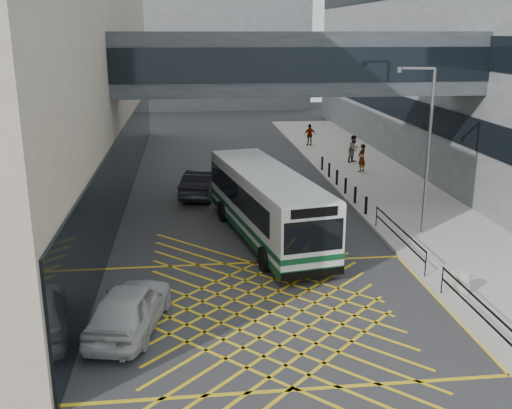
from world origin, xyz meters
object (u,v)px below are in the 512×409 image
object	(u,v)px
car_white	(129,307)
street_lamp	(425,141)
car_dark	(203,183)
litter_bin	(463,283)
bus	(266,203)
pedestrian_b	(354,149)
pedestrian_c	(310,135)
car_silver	(294,187)
pedestrian_a	(362,158)

from	to	relation	value
car_white	street_lamp	xyz separation A→B (m)	(12.33, 7.68, 3.58)
car_dark	litter_bin	size ratio (longest dim) A/B	5.93
bus	pedestrian_b	xyz separation A→B (m)	(8.12, 14.71, -0.56)
litter_bin	bus	bearing A→B (deg)	130.35
pedestrian_c	car_silver	bearing A→B (deg)	71.21
pedestrian_c	pedestrian_b	bearing A→B (deg)	100.97
pedestrian_a	car_silver	bearing A→B (deg)	6.99
car_silver	car_dark	bearing A→B (deg)	-14.74
car_dark	street_lamp	xyz separation A→B (m)	(9.57, -7.98, 3.58)
bus	street_lamp	bearing A→B (deg)	-14.01
litter_bin	pedestrian_a	world-z (taller)	pedestrian_a
pedestrian_b	car_silver	bearing A→B (deg)	-164.17
bus	car_silver	world-z (taller)	bus
car_dark	litter_bin	bearing A→B (deg)	135.77
bus	street_lamp	world-z (taller)	street_lamp
street_lamp	litter_bin	bearing A→B (deg)	-81.64
street_lamp	car_silver	bearing A→B (deg)	142.73
pedestrian_b	litter_bin	bearing A→B (deg)	-136.13
bus	car_silver	size ratio (longest dim) A/B	2.32
car_dark	car_silver	size ratio (longest dim) A/B	1.02
bus	pedestrian_a	world-z (taller)	bus
litter_bin	pedestrian_b	bearing A→B (deg)	84.51
pedestrian_a	litter_bin	bearing A→B (deg)	44.90
car_silver	litter_bin	xyz separation A→B (m)	(3.71, -13.05, -0.18)
car_dark	pedestrian_c	bearing A→B (deg)	-107.67
street_lamp	pedestrian_b	size ratio (longest dim) A/B	3.93
car_dark	litter_bin	world-z (taller)	car_dark
car_silver	pedestrian_c	distance (m)	15.88
street_lamp	car_dark	bearing A→B (deg)	156.80
car_dark	car_silver	distance (m)	5.16
car_dark	pedestrian_a	world-z (taller)	pedestrian_a
street_lamp	pedestrian_a	distance (m)	12.70
car_dark	pedestrian_c	world-z (taller)	pedestrian_c
car_silver	pedestrian_b	xyz separation A→B (m)	(5.80, 8.75, 0.34)
car_white	street_lamp	world-z (taller)	street_lamp
pedestrian_a	pedestrian_b	bearing A→B (deg)	-134.97
bus	litter_bin	bearing A→B (deg)	-60.07
car_dark	pedestrian_a	bearing A→B (deg)	-142.51
pedestrian_a	bus	bearing A→B (deg)	16.78
car_dark	car_white	bearing A→B (deg)	95.30
pedestrian_c	bus	bearing A→B (deg)	69.32
bus	pedestrian_b	size ratio (longest dim) A/B	6.01
litter_bin	pedestrian_a	size ratio (longest dim) A/B	0.47
car_white	pedestrian_c	size ratio (longest dim) A/B	2.90
bus	car_silver	distance (m)	6.45
car_white	pedestrian_a	bearing A→B (deg)	-111.12
bus	street_lamp	size ratio (longest dim) A/B	1.53
bus	car_white	world-z (taller)	bus
car_dark	pedestrian_c	xyz separation A→B (m)	(8.93, 13.78, 0.23)
litter_bin	car_dark	bearing A→B (deg)	120.49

